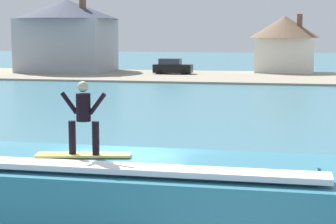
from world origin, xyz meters
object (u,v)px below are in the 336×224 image
at_px(car_near_shore, 172,67).
at_px(house_small_cottage, 285,41).
at_px(surfer, 83,114).
at_px(surfboard, 84,155).
at_px(wave_crest, 118,194).
at_px(house_with_chimney, 67,32).

xyz_separation_m(car_near_shore, house_small_cottage, (11.89, 5.95, 2.80)).
bearing_deg(surfer, surfboard, 120.94).
distance_m(wave_crest, house_with_chimney, 56.33).
xyz_separation_m(house_with_chimney, house_small_cottage, (24.75, 4.03, -0.99)).
xyz_separation_m(wave_crest, house_with_chimney, (-21.72, 51.82, 3.88)).
xyz_separation_m(wave_crest, surfboard, (-0.65, -0.44, 0.99)).
xyz_separation_m(surfboard, surfer, (0.05, -0.08, 0.94)).
bearing_deg(surfer, car_near_shore, 99.31).
distance_m(surfboard, house_small_cottage, 56.45).
distance_m(wave_crest, surfer, 2.09).
xyz_separation_m(surfer, car_near_shore, (-8.26, 50.42, -1.84)).
bearing_deg(car_near_shore, surfer, -80.69).
relative_size(surfer, car_near_shore, 0.39).
height_order(wave_crest, surfboard, surfboard).
height_order(surfboard, car_near_shore, surfboard).
bearing_deg(surfboard, house_small_cottage, 86.26).
height_order(surfboard, surfer, surfer).
height_order(car_near_shore, house_with_chimney, house_with_chimney).
bearing_deg(house_small_cottage, surfer, -93.69).
distance_m(car_near_shore, house_small_cottage, 13.59).
bearing_deg(surfboard, wave_crest, 33.77).
bearing_deg(wave_crest, house_with_chimney, 112.74).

